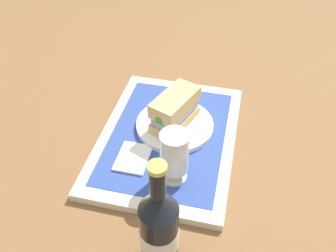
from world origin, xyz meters
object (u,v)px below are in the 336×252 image
at_px(plate, 175,125).
at_px(sandwich, 174,110).
at_px(beer_glass, 174,155).
at_px(beer_bottle, 159,231).

bearing_deg(plate, sandwich, -21.54).
distance_m(beer_glass, beer_bottle, 0.18).
relative_size(beer_glass, beer_bottle, 0.47).
bearing_deg(plate, beer_bottle, 7.86).
xyz_separation_m(sandwich, beer_bottle, (0.33, 0.05, 0.03)).
relative_size(sandwich, beer_bottle, 0.54).
bearing_deg(beer_glass, plate, -168.27).
bearing_deg(beer_bottle, sandwich, -171.86).
distance_m(sandwich, beer_bottle, 0.34).
distance_m(plate, beer_bottle, 0.35).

